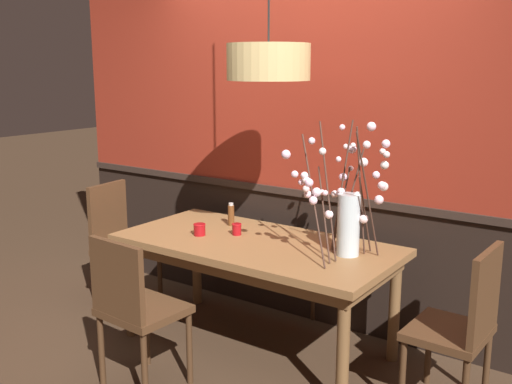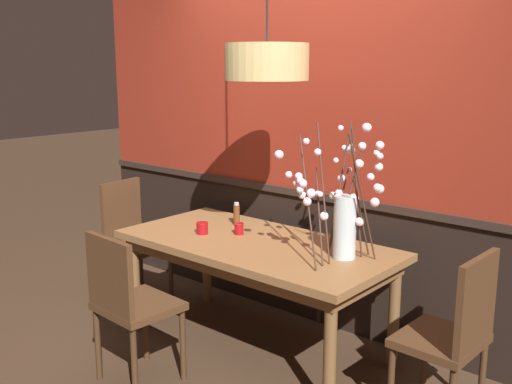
% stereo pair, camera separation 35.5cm
% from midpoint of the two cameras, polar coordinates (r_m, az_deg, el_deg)
% --- Properties ---
extents(ground_plane, '(24.00, 24.00, 0.00)m').
position_cam_midpoint_polar(ground_plane, '(4.13, 2.54, -14.53)').
color(ground_plane, '#422D1E').
extents(back_wall, '(4.39, 0.14, 2.98)m').
position_cam_midpoint_polar(back_wall, '(4.24, 8.22, 6.96)').
color(back_wall, black).
rests_on(back_wall, ground).
extents(dining_table, '(1.81, 0.88, 0.73)m').
position_cam_midpoint_polar(dining_table, '(3.88, 2.63, -5.93)').
color(dining_table, olive).
rests_on(dining_table, ground).
extents(chair_far_side_right, '(0.45, 0.45, 0.97)m').
position_cam_midpoint_polar(chair_far_side_right, '(4.48, 12.17, -5.30)').
color(chair_far_side_right, '#4C301C').
rests_on(chair_far_side_right, ground).
extents(chair_head_east_end, '(0.41, 0.45, 0.94)m').
position_cam_midpoint_polar(chair_head_east_end, '(3.34, 21.36, -12.25)').
color(chair_head_east_end, '#4C301C').
rests_on(chair_head_east_end, ground).
extents(chair_head_west_end, '(0.43, 0.44, 0.96)m').
position_cam_midpoint_polar(chair_head_west_end, '(4.77, -9.71, -4.14)').
color(chair_head_west_end, '#4C301C').
rests_on(chair_head_west_end, ground).
extents(chair_near_side_left, '(0.45, 0.43, 0.92)m').
position_cam_midpoint_polar(chair_near_side_left, '(3.52, -9.27, -10.17)').
color(chair_near_side_left, '#4C301C').
rests_on(chair_near_side_left, ground).
extents(chair_far_side_left, '(0.46, 0.40, 0.94)m').
position_cam_midpoint_polar(chair_far_side_left, '(4.72, 6.89, -4.19)').
color(chair_far_side_left, '#4C301C').
rests_on(chair_far_side_left, ground).
extents(vase_with_blossoms, '(0.56, 0.50, 0.80)m').
position_cam_midpoint_polar(vase_with_blossoms, '(3.52, 11.16, -2.03)').
color(vase_with_blossoms, silver).
rests_on(vase_with_blossoms, dining_table).
extents(candle_holder_nearer_center, '(0.08, 0.08, 0.08)m').
position_cam_midpoint_polar(candle_holder_nearer_center, '(4.01, -2.63, -3.48)').
color(candle_holder_nearer_center, '#9E0F14').
rests_on(candle_holder_nearer_center, dining_table).
extents(candle_holder_nearer_edge, '(0.07, 0.07, 0.08)m').
position_cam_midpoint_polar(candle_holder_nearer_edge, '(4.00, 0.91, -3.54)').
color(candle_holder_nearer_edge, '#9E0F14').
rests_on(candle_holder_nearer_edge, dining_table).
extents(condiment_bottle, '(0.04, 0.04, 0.16)m').
position_cam_midpoint_polar(condiment_bottle, '(4.22, 0.54, -2.15)').
color(condiment_bottle, brown).
rests_on(condiment_bottle, dining_table).
extents(pendant_lamp, '(0.49, 0.49, 1.23)m').
position_cam_midpoint_polar(pendant_lamp, '(3.59, 3.94, 12.26)').
color(pendant_lamp, tan).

